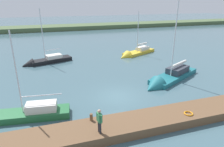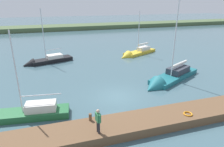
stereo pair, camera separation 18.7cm
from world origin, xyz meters
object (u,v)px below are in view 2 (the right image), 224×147
Objects in this scene: mooring_post_near at (90,117)px; sailboat_near_dock at (136,54)px; sailboat_mid_channel at (20,116)px; person_on_dock at (98,120)px; sailboat_outer_mooring at (45,62)px; sailboat_inner_slip at (168,79)px; life_ring_buoy at (188,114)px.

mooring_post_near is 21.04m from sailboat_near_dock.
sailboat_mid_channel is 6.96m from person_on_dock.
mooring_post_near is 0.31× the size of person_on_dock.
sailboat_inner_slip is at bearing 122.66° from sailboat_outer_mooring.
sailboat_mid_channel is at bearing -19.75° from life_ring_buoy.
mooring_post_near is 1.69m from person_on_dock.
sailboat_inner_slip is 11.79m from sailboat_near_dock.
person_on_dock is (-3.29, 18.87, 1.42)m from sailboat_outer_mooring.
person_on_dock is (9.82, 7.60, 1.40)m from sailboat_inner_slip.
sailboat_inner_slip reaches higher than mooring_post_near.
life_ring_buoy is at bearing 101.67° from sailboat_outer_mooring.
life_ring_buoy is 0.08× the size of sailboat_near_dock.
sailboat_mid_channel reaches higher than life_ring_buoy.
sailboat_outer_mooring is 5.00× the size of person_on_dock.
sailboat_near_dock is (-11.18, -17.81, -0.77)m from mooring_post_near.
life_ring_buoy is 6.86m from person_on_dock.
mooring_post_near is 0.78× the size of life_ring_buoy.
sailboat_mid_channel is (1.88, 14.43, -0.01)m from sailboat_outer_mooring.
mooring_post_near is 17.64m from sailboat_outer_mooring.
sailboat_outer_mooring reaches higher than life_ring_buoy.
sailboat_outer_mooring is at bearing -61.68° from life_ring_buoy.
life_ring_buoy is at bearing 168.88° from mooring_post_near.
sailboat_near_dock is at bearing -122.12° from mooring_post_near.
sailboat_outer_mooring is at bearing -68.21° from sailboat_inner_slip.
life_ring_buoy is (-7.02, 1.38, -0.21)m from mooring_post_near.
sailboat_mid_channel is at bearing -15.60° from sailboat_inner_slip.
person_on_dock is (-0.21, 1.52, 0.70)m from mooring_post_near.
mooring_post_near is at bearing 83.41° from sailboat_outer_mooring.
sailboat_outer_mooring is 14.55m from sailboat_mid_channel.
mooring_post_near is 0.07× the size of sailboat_near_dock.
sailboat_near_dock is 21.96m from sailboat_mid_channel.
mooring_post_near is 5.80m from sailboat_mid_channel.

